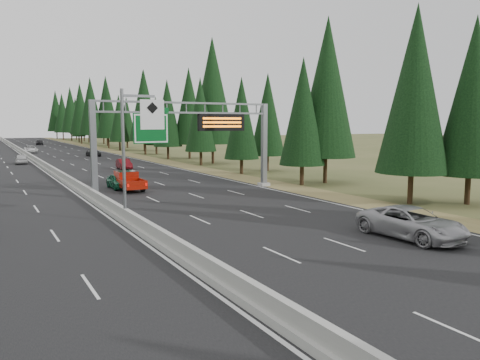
{
  "coord_description": "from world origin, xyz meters",
  "views": [
    {
      "loc": [
        -7.53,
        -2.73,
        6.05
      ],
      "look_at": [
        5.18,
        20.0,
        2.89
      ],
      "focal_mm": 35.0,
      "sensor_mm": 36.0,
      "label": 1
    }
  ],
  "objects": [
    {
      "name": "sign_gantry",
      "position": [
        8.92,
        34.88,
        5.27
      ],
      "size": [
        16.75,
        0.98,
        7.8
      ],
      "color": "slate",
      "rests_on": "road"
    },
    {
      "name": "car_onc_white",
      "position": [
        -2.12,
        73.44,
        0.81
      ],
      "size": [
        1.97,
        4.37,
        1.46
      ],
      "primitive_type": "imported",
      "rotation": [
        0.0,
        0.0,
        3.08
      ],
      "color": "silver",
      "rests_on": "road"
    },
    {
      "name": "median_barrier",
      "position": [
        0.0,
        80.0,
        0.41
      ],
      "size": [
        0.7,
        260.0,
        0.85
      ],
      "color": "#9B9A95",
      "rests_on": "road"
    },
    {
      "name": "shoulder_right",
      "position": [
        17.8,
        80.0,
        0.03
      ],
      "size": [
        3.6,
        260.0,
        0.06
      ],
      "primitive_type": "cube",
      "color": "olive",
      "rests_on": "ground"
    },
    {
      "name": "car_ahead_dkgrey",
      "position": [
        10.63,
        84.54,
        0.76
      ],
      "size": [
        2.09,
        4.76,
        1.36
      ],
      "primitive_type": "imported",
      "rotation": [
        0.0,
        0.0,
        0.04
      ],
      "color": "black",
      "rests_on": "road"
    },
    {
      "name": "car_ahead_dkred",
      "position": [
        8.96,
        57.9,
        0.76
      ],
      "size": [
        1.68,
        4.19,
        1.36
      ],
      "primitive_type": "imported",
      "rotation": [
        0.0,
        0.0,
        -0.06
      ],
      "color": "#5D0D12",
      "rests_on": "road"
    },
    {
      "name": "car_ahead_white",
      "position": [
        1.73,
        101.48,
        0.78
      ],
      "size": [
        2.52,
        5.15,
        1.41
      ],
      "primitive_type": "imported",
      "rotation": [
        0.0,
        0.0,
        -0.04
      ],
      "color": "silver",
      "rests_on": "road"
    },
    {
      "name": "silver_minivan",
      "position": [
        11.98,
        13.77,
        0.9
      ],
      "size": [
        2.96,
        5.99,
        1.63
      ],
      "primitive_type": "imported",
      "rotation": [
        0.0,
        0.0,
        0.04
      ],
      "color": "#9F9EA2",
      "rests_on": "road"
    },
    {
      "name": "tree_row_right",
      "position": [
        22.11,
        83.31,
        9.31
      ],
      "size": [
        12.23,
        241.14,
        18.77
      ],
      "color": "black",
      "rests_on": "ground"
    },
    {
      "name": "hov_sign_pole",
      "position": [
        0.58,
        24.97,
        4.72
      ],
      "size": [
        2.8,
        0.5,
        8.0
      ],
      "color": "slate",
      "rests_on": "road"
    },
    {
      "name": "car_ahead_green",
      "position": [
        3.57,
        40.0,
        0.76
      ],
      "size": [
        1.66,
        4.02,
        1.36
      ],
      "primitive_type": "imported",
      "rotation": [
        0.0,
        0.0,
        0.01
      ],
      "color": "#145A3A",
      "rests_on": "road"
    },
    {
      "name": "red_pickup",
      "position": [
        4.02,
        38.75,
        1.01
      ],
      "size": [
        1.84,
        5.15,
        1.68
      ],
      "color": "black",
      "rests_on": "road"
    },
    {
      "name": "car_ahead_far",
      "position": [
        7.28,
        138.09,
        0.84
      ],
      "size": [
        2.18,
        4.6,
        1.52
      ],
      "primitive_type": "imported",
      "rotation": [
        0.0,
        0.0,
        -0.09
      ],
      "color": "black",
      "rests_on": "road"
    },
    {
      "name": "road",
      "position": [
        0.0,
        80.0,
        0.04
      ],
      "size": [
        32.0,
        260.0,
        0.08
      ],
      "primitive_type": "cube",
      "color": "black",
      "rests_on": "ground"
    }
  ]
}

